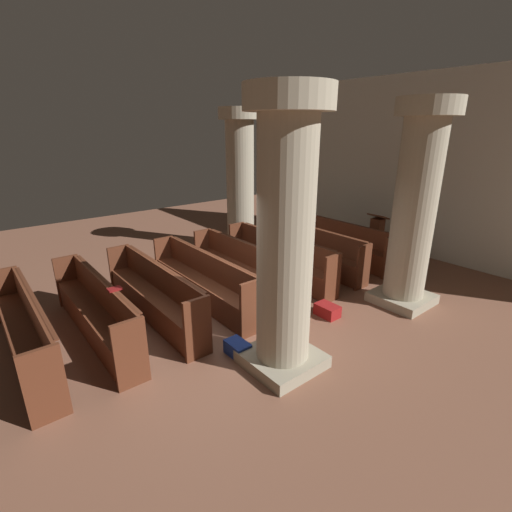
{
  "coord_description": "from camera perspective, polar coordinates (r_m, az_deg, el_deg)",
  "views": [
    {
      "loc": [
        4.76,
        -3.25,
        3.25
      ],
      "look_at": [
        -0.76,
        1.22,
        0.75
      ],
      "focal_mm": 25.92,
      "sensor_mm": 36.0,
      "label": 1
    }
  ],
  "objects": [
    {
      "name": "pillar_aisle_side",
      "position": [
        7.23,
        23.34,
        7.29
      ],
      "size": [
        1.08,
        1.08,
        3.71
      ],
      "color": "#9F967E",
      "rests_on": "ground"
    },
    {
      "name": "pew_row_7",
      "position": [
        6.34,
        -32.22,
        -9.39
      ],
      "size": [
        3.16,
        0.46,
        0.96
      ],
      "color": "brown",
      "rests_on": "ground"
    },
    {
      "name": "back_wall",
      "position": [
        10.52,
        24.42,
        12.28
      ],
      "size": [
        10.0,
        0.16,
        4.5
      ],
      "primitive_type": "cube",
      "color": "beige",
      "rests_on": "ground"
    },
    {
      "name": "pew_row_3",
      "position": [
        7.65,
        -1.96,
        -1.54
      ],
      "size": [
        3.16,
        0.47,
        0.96
      ],
      "color": "brown",
      "rests_on": "ground"
    },
    {
      "name": "pew_row_1",
      "position": [
        8.92,
        8.22,
        1.34
      ],
      "size": [
        3.16,
        0.46,
        0.96
      ],
      "color": "brown",
      "rests_on": "ground"
    },
    {
      "name": "hymn_book",
      "position": [
        5.87,
        -20.98,
        -4.78
      ],
      "size": [
        0.15,
        0.2,
        0.03
      ],
      "primitive_type": "cube",
      "color": "maroon",
      "rests_on": "pew_row_6"
    },
    {
      "name": "kneeler_box_red",
      "position": [
        6.86,
        10.94,
        -8.24
      ],
      "size": [
        0.43,
        0.29,
        0.22
      ],
      "primitive_type": "cube",
      "color": "maroon",
      "rests_on": "ground"
    },
    {
      "name": "pew_row_6",
      "position": [
        6.47,
        -23.58,
        -7.34
      ],
      "size": [
        3.16,
        0.47,
        0.96
      ],
      "color": "brown",
      "rests_on": "ground"
    },
    {
      "name": "lectern",
      "position": [
        10.41,
        18.05,
        2.85
      ],
      "size": [
        0.48,
        0.45,
        1.08
      ],
      "color": "#562B1A",
      "rests_on": "ground"
    },
    {
      "name": "pew_row_0",
      "position": [
        9.64,
        12.25,
        2.47
      ],
      "size": [
        3.16,
        0.47,
        0.96
      ],
      "color": "brown",
      "rests_on": "ground"
    },
    {
      "name": "kneeler_box_blue",
      "position": [
        5.7,
        -2.86,
        -14.09
      ],
      "size": [
        0.39,
        0.26,
        0.22
      ],
      "primitive_type": "cube",
      "color": "navy",
      "rests_on": "ground"
    },
    {
      "name": "pew_row_2",
      "position": [
        8.25,
        3.52,
        0.01
      ],
      "size": [
        3.16,
        0.46,
        0.96
      ],
      "color": "brown",
      "rests_on": "ground"
    },
    {
      "name": "ground_plane",
      "position": [
        6.62,
        -4.15,
        -10.08
      ],
      "size": [
        19.2,
        19.2,
        0.0
      ],
      "primitive_type": "plane",
      "color": "brown"
    },
    {
      "name": "pillar_far_side",
      "position": [
        10.18,
        -2.46,
        11.93
      ],
      "size": [
        1.08,
        1.08,
        3.71
      ],
      "color": "#9F967E",
      "rests_on": "ground"
    },
    {
      "name": "pillar_aisle_rear",
      "position": [
        4.72,
        4.55,
        3.07
      ],
      "size": [
        1.07,
        1.07,
        3.71
      ],
      "color": "#9F967E",
      "rests_on": "ground"
    },
    {
      "name": "pew_row_5",
      "position": [
        6.74,
        -15.54,
        -5.28
      ],
      "size": [
        3.16,
        0.46,
        0.96
      ],
      "color": "brown",
      "rests_on": "ground"
    },
    {
      "name": "pew_row_4",
      "position": [
        7.15,
        -8.31,
        -3.31
      ],
      "size": [
        3.16,
        0.46,
        0.96
      ],
      "color": "brown",
      "rests_on": "ground"
    }
  ]
}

